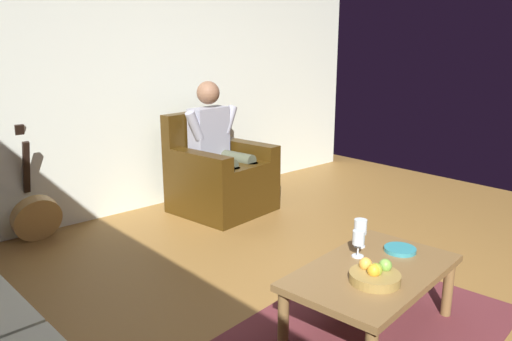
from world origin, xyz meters
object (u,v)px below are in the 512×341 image
at_px(coffee_table, 372,277).
at_px(armchair, 219,177).
at_px(guitar, 36,215).
at_px(wine_glass_near, 359,239).
at_px(decorative_dish, 400,250).
at_px(person_seated, 218,142).
at_px(wine_glass_far, 360,228).
at_px(fruit_bowl, 375,275).

bearing_deg(coffee_table, armchair, -106.73).
bearing_deg(coffee_table, guitar, -70.65).
relative_size(wine_glass_near, decorative_dish, 0.85).
bearing_deg(person_seated, wine_glass_far, 69.30).
distance_m(coffee_table, guitar, 2.81).
distance_m(armchair, person_seated, 0.35).
height_order(coffee_table, guitar, guitar).
distance_m(person_seated, wine_glass_far, 2.09).
height_order(fruit_bowl, decorative_dish, fruit_bowl).
bearing_deg(person_seated, decorative_dish, 73.49).
distance_m(guitar, wine_glass_far, 2.68).
height_order(coffee_table, wine_glass_far, wine_glass_far).
bearing_deg(wine_glass_near, decorative_dish, 153.50).
xyz_separation_m(coffee_table, wine_glass_near, (-0.07, -0.15, 0.16)).
xyz_separation_m(guitar, fruit_bowl, (-0.81, 2.74, 0.20)).
height_order(armchair, fruit_bowl, armchair).
xyz_separation_m(coffee_table, decorative_dish, (-0.32, -0.03, 0.06)).
distance_m(armchair, fruit_bowl, 2.48).
relative_size(guitar, wine_glass_far, 5.52).
xyz_separation_m(fruit_bowl, decorative_dish, (-0.44, -0.12, -0.03)).
xyz_separation_m(armchair, coffee_table, (0.68, 2.25, 0.01)).
bearing_deg(armchair, wine_glass_far, 69.23).
xyz_separation_m(armchair, guitar, (1.61, -0.39, -0.10)).
bearing_deg(decorative_dish, fruit_bowl, 15.87).
bearing_deg(fruit_bowl, armchair, -108.74).
bearing_deg(decorative_dish, armchair, -99.21).
height_order(armchair, decorative_dish, armchair).
height_order(armchair, guitar, guitar).
height_order(guitar, fruit_bowl, guitar).
xyz_separation_m(guitar, wine_glass_far, (-1.13, 2.41, 0.28)).
height_order(wine_glass_far, fruit_bowl, wine_glass_far).
relative_size(armchair, coffee_table, 0.87).
relative_size(armchair, guitar, 0.98).
bearing_deg(fruit_bowl, guitar, -73.52).
xyz_separation_m(person_seated, wine_glass_far, (0.48, 2.02, -0.17)).
distance_m(person_seated, wine_glass_near, 2.20).
bearing_deg(coffee_table, wine_glass_far, -129.56).
bearing_deg(person_seated, armchair, 90.00).
height_order(person_seated, guitar, person_seated).
relative_size(coffee_table, fruit_bowl, 4.12).
bearing_deg(wine_glass_far, decorative_dish, 120.17).
height_order(armchair, person_seated, person_seated).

